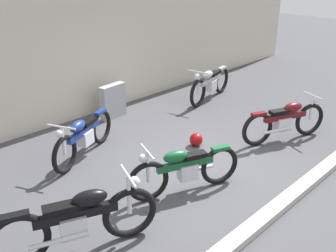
{
  "coord_description": "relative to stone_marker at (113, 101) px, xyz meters",
  "views": [
    {
      "loc": [
        -5.05,
        -4.07,
        3.69
      ],
      "look_at": [
        0.09,
        0.95,
        0.55
      ],
      "focal_mm": 42.37,
      "sensor_mm": 36.0,
      "label": 1
    }
  ],
  "objects": [
    {
      "name": "helmet",
      "position": [
        0.21,
        -2.48,
        -0.27
      ],
      "size": [
        0.28,
        0.28,
        0.28
      ],
      "primitive_type": "sphere",
      "color": "maroon",
      "rests_on": "ground_plane"
    },
    {
      "name": "ground_plane",
      "position": [
        -0.46,
        -3.18,
        -0.41
      ],
      "size": [
        40.0,
        40.0,
        0.0
      ],
      "primitive_type": "plane",
      "color": "#47474C"
    },
    {
      "name": "curb_strip",
      "position": [
        -0.46,
        -4.87,
        -0.35
      ],
      "size": [
        18.0,
        0.24,
        0.12
      ],
      "primitive_type": "cube",
      "color": "#B7B2A8",
      "rests_on": "ground_plane"
    },
    {
      "name": "motorcycle_silver",
      "position": [
        2.64,
        -0.88,
        0.05
      ],
      "size": [
        2.11,
        0.7,
        0.96
      ],
      "rotation": [
        0.0,
        0.0,
        3.34
      ],
      "color": "black",
      "rests_on": "ground_plane"
    },
    {
      "name": "stone_marker",
      "position": [
        0.0,
        0.0,
        0.0
      ],
      "size": [
        0.71,
        0.27,
        0.82
      ],
      "primitive_type": "cube",
      "rotation": [
        0.0,
        0.0,
        0.1
      ],
      "color": "#9E9EA3",
      "rests_on": "ground_plane"
    },
    {
      "name": "building_wall",
      "position": [
        -0.46,
        0.71,
        1.16
      ],
      "size": [
        18.0,
        0.3,
        3.15
      ],
      "primitive_type": "cube",
      "color": "beige",
      "rests_on": "ground_plane"
    },
    {
      "name": "motorcycle_blue",
      "position": [
        -1.69,
        -1.22,
        0.03
      ],
      "size": [
        1.92,
        0.99,
        0.92
      ],
      "rotation": [
        0.0,
        0.0,
        3.56
      ],
      "color": "black",
      "rests_on": "ground_plane"
    },
    {
      "name": "motorcycle_black",
      "position": [
        -3.29,
        -3.43,
        0.07
      ],
      "size": [
        2.11,
        1.04,
        1.0
      ],
      "rotation": [
        0.0,
        0.0,
        -0.39
      ],
      "color": "black",
      "rests_on": "ground_plane"
    },
    {
      "name": "motorcycle_maroon",
      "position": [
        1.74,
        -3.63,
        0.04
      ],
      "size": [
        1.95,
        0.98,
        0.93
      ],
      "rotation": [
        0.0,
        0.0,
        -0.4
      ],
      "color": "black",
      "rests_on": "ground_plane"
    },
    {
      "name": "motorcycle_green",
      "position": [
        -1.26,
        -3.47,
        0.02
      ],
      "size": [
        1.9,
        0.93,
        0.91
      ],
      "rotation": [
        0.0,
        0.0,
        2.76
      ],
      "color": "black",
      "rests_on": "ground_plane"
    }
  ]
}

